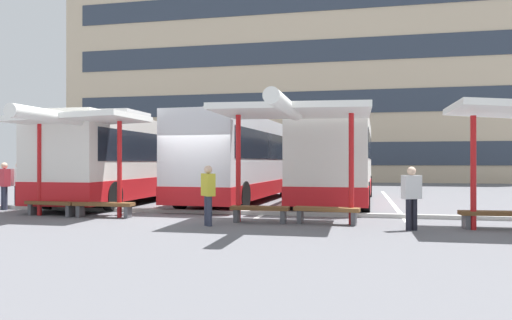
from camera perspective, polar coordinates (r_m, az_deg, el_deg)
name	(u,v)px	position (r m, az deg, el deg)	size (l,w,h in m)	color
ground_plane	(195,214)	(15.52, -7.25, -6.36)	(160.00, 160.00, 0.00)	slate
terminal_building	(305,72)	(47.95, 5.79, 10.33)	(41.52, 15.63, 23.55)	#C6B293
coach_bus_0	(139,161)	(21.48, -13.66, -0.06)	(2.71, 12.33, 3.68)	silver
coach_bus_1	(241,159)	(20.06, -1.83, 0.11)	(3.10, 10.36, 3.74)	silver
coach_bus_2	(337,160)	(19.95, 9.55, -0.04)	(2.99, 10.29, 3.65)	silver
lane_stripe_0	(109,197)	(23.76, -17.00, -4.18)	(0.16, 14.00, 0.01)	white
lane_stripe_1	(195,198)	(22.02, -7.21, -4.51)	(0.16, 14.00, 0.01)	white
lane_stripe_2	(289,200)	(21.02, 3.88, -4.72)	(0.16, 14.00, 0.01)	white
lane_stripe_3	(391,202)	(20.85, 15.61, -4.75)	(0.16, 14.00, 0.01)	white
waiting_shelter_1	(74,121)	(15.46, -20.68, 4.27)	(3.70, 4.26, 3.11)	red
bench_2	(52,205)	(16.16, -22.96, -4.90)	(1.78, 0.64, 0.45)	brown
bench_3	(104,206)	(15.14, -17.51, -5.21)	(1.83, 0.51, 0.45)	brown
waiting_shelter_2	(292,113)	(12.96, 4.27, 5.59)	(4.09, 5.00, 3.20)	red
bench_4	(260,211)	(13.23, 0.46, -5.98)	(1.60, 0.44, 0.45)	brown
bench_5	(327,212)	(13.06, 8.32, -6.04)	(1.77, 0.61, 0.45)	brown
bench_6	(499,216)	(13.33, 26.73, -5.89)	(1.87, 0.57, 0.45)	brown
platform_kerb	(197,211)	(15.73, -6.97, -6.05)	(44.00, 0.24, 0.12)	#ADADA8
waiting_passenger_0	(19,182)	(19.05, -26.18, -2.34)	(0.38, 0.52, 1.64)	black
waiting_passenger_1	(4,183)	(18.83, -27.57, -2.38)	(0.52, 0.40, 1.63)	#33384C
waiting_passenger_2	(411,194)	(12.32, 17.87, -3.86)	(0.50, 0.40, 1.55)	black
waiting_passenger_3	(208,191)	(12.62, -5.67, -3.71)	(0.46, 0.49, 1.57)	#33384C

